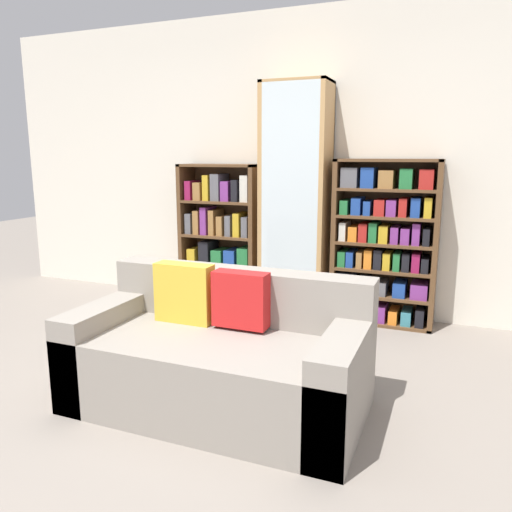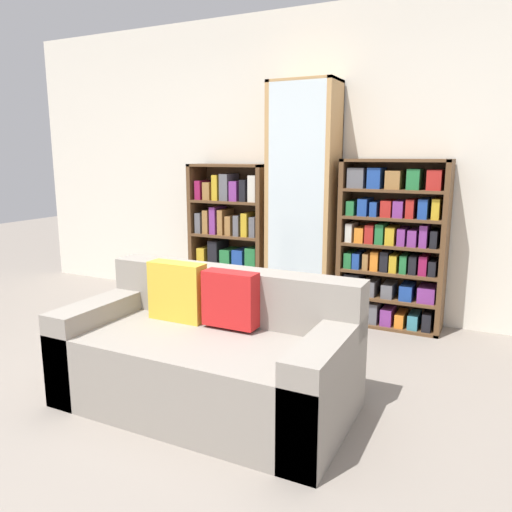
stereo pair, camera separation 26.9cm
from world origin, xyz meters
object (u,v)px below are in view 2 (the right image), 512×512
couch (208,357)px  bookshelf_right (391,246)px  bookshelf_left (231,239)px  display_cabinet (303,202)px  wine_bottle (319,345)px

couch → bookshelf_right: 2.01m
couch → bookshelf_left: 2.08m
bookshelf_left → display_cabinet: 0.84m
couch → bookshelf_left: (-0.88, 1.86, 0.35)m
wine_bottle → bookshelf_left: bearing=140.4°
bookshelf_right → wine_bottle: bookshelf_right is taller
bookshelf_right → wine_bottle: bearing=-103.4°
display_cabinet → couch: bearing=-85.9°
couch → bookshelf_right: (0.65, 1.85, 0.41)m
bookshelf_left → wine_bottle: bookshelf_left is taller
display_cabinet → bookshelf_right: (0.79, 0.02, -0.33)m
bookshelf_right → wine_bottle: (-0.25, -1.06, -0.55)m
couch → bookshelf_left: bookshelf_left is taller
bookshelf_left → display_cabinet: display_cabinet is taller
couch → display_cabinet: (-0.13, 1.84, 0.74)m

